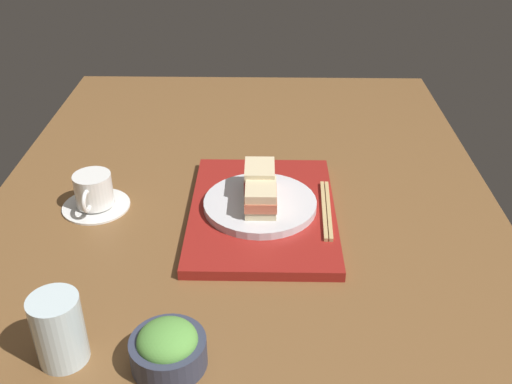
{
  "coord_description": "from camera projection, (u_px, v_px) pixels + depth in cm",
  "views": [
    {
      "loc": [
        -97.14,
        -4.37,
        62.29
      ],
      "look_at": [
        -3.35,
        -2.59,
        5.0
      ],
      "focal_mm": 41.55,
      "sensor_mm": 36.0,
      "label": 1
    }
  ],
  "objects": [
    {
      "name": "coffee_cup",
      "position": [
        94.0,
        194.0,
        1.13
      ],
      "size": [
        12.96,
        12.96,
        7.09
      ],
      "color": "white",
      "rests_on": "ground_plane"
    },
    {
      "name": "ground_plane",
      "position": [
        243.0,
        211.0,
        1.16
      ],
      "size": [
        140.0,
        100.0,
        3.0
      ],
      "primitive_type": "cube",
      "color": "brown"
    },
    {
      "name": "drinking_glass",
      "position": [
        59.0,
        330.0,
        0.79
      ],
      "size": [
        6.88,
        6.88,
        10.51
      ],
      "primitive_type": "cylinder",
      "color": "silver",
      "rests_on": "ground_plane"
    },
    {
      "name": "sandwich_plate",
      "position": [
        260.0,
        204.0,
        1.11
      ],
      "size": [
        21.15,
        21.15,
        1.49
      ],
      "primitive_type": "cylinder",
      "color": "silver",
      "rests_on": "serving_tray"
    },
    {
      "name": "sandwich_far",
      "position": [
        260.0,
        179.0,
        1.11
      ],
      "size": [
        8.01,
        5.76,
        5.78
      ],
      "color": "beige",
      "rests_on": "sandwich_plate"
    },
    {
      "name": "chopsticks_pair",
      "position": [
        326.0,
        209.0,
        1.1
      ],
      "size": [
        19.44,
        2.33,
        0.7
      ],
      "color": "tan",
      "rests_on": "serving_tray"
    },
    {
      "name": "serving_tray",
      "position": [
        263.0,
        212.0,
        1.12
      ],
      "size": [
        38.03,
        27.08,
        1.9
      ],
      "primitive_type": "cube",
      "color": "maroon",
      "rests_on": "ground_plane"
    },
    {
      "name": "salad_bowl",
      "position": [
        168.0,
        348.0,
        0.79
      ],
      "size": [
        10.44,
        10.44,
        6.57
      ],
      "color": "#33384C",
      "rests_on": "ground_plane"
    },
    {
      "name": "sandwich_near",
      "position": [
        261.0,
        198.0,
        1.06
      ],
      "size": [
        7.88,
        5.81,
        4.95
      ],
      "color": "beige",
      "rests_on": "sandwich_plate"
    }
  ]
}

